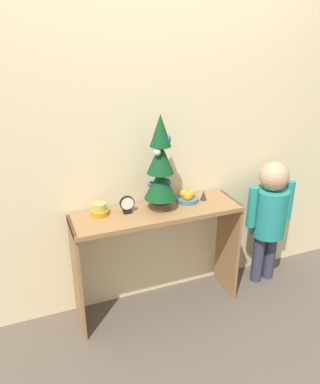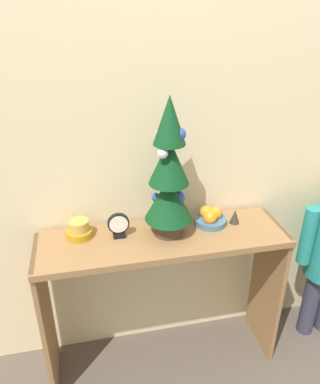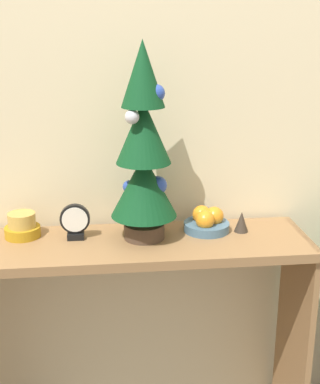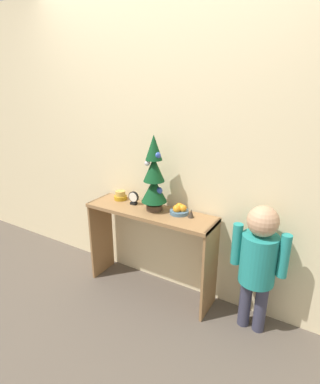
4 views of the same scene
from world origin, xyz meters
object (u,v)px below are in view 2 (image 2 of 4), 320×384
at_px(singing_bowl, 79,230).
at_px(desk_clock, 119,226).
at_px(figurine, 235,216).
at_px(fruit_bowl, 210,217).
at_px(mini_tree, 169,175).

distance_m(singing_bowl, desk_clock, 0.18).
bearing_deg(desk_clock, figurine, 0.16).
bearing_deg(singing_bowl, fruit_bowl, -1.32).
bearing_deg(figurine, mini_tree, -176.58).
height_order(mini_tree, desk_clock, mini_tree).
distance_m(mini_tree, desk_clock, 0.32).
relative_size(fruit_bowl, desk_clock, 1.31).
bearing_deg(mini_tree, fruit_bowl, 10.79).
xyz_separation_m(fruit_bowl, desk_clock, (-0.43, -0.02, 0.02)).
height_order(fruit_bowl, desk_clock, desk_clock).
relative_size(mini_tree, desk_clock, 5.34).
distance_m(fruit_bowl, singing_bowl, 0.60).
xyz_separation_m(desk_clock, figurine, (0.54, 0.00, -0.02)).
bearing_deg(singing_bowl, mini_tree, -7.90).
distance_m(mini_tree, figurine, 0.41).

